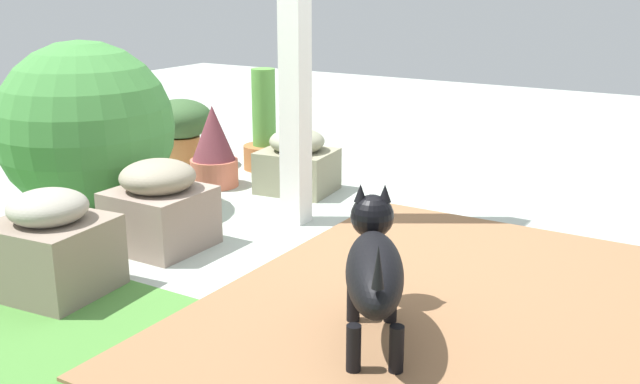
{
  "coord_description": "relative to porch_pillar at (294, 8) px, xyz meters",
  "views": [
    {
      "loc": [
        -1.84,
        3.2,
        1.32
      ],
      "look_at": [
        -0.03,
        0.25,
        0.32
      ],
      "focal_mm": 41.52,
      "sensor_mm": 36.0,
      "label": 1
    }
  ],
  "objects": [
    {
      "name": "terracotta_pot_spiky",
      "position": [
        0.87,
        -0.34,
        -0.91
      ],
      "size": [
        0.31,
        0.31,
        0.53
      ],
      "color": "#CB6950",
      "rests_on": "ground"
    },
    {
      "name": "dog",
      "position": [
        -1.03,
        1.04,
        -0.86
      ],
      "size": [
        0.51,
        0.73,
        0.53
      ],
      "color": "black",
      "rests_on": "ground"
    },
    {
      "name": "ground_plane",
      "position": [
        -0.34,
        0.1,
        -1.17
      ],
      "size": [
        12.0,
        12.0,
        0.0
      ],
      "primitive_type": "plane",
      "color": "#A4AEA3"
    },
    {
      "name": "stone_planter_nearest",
      "position": [
        0.33,
        -0.51,
        -0.98
      ],
      "size": [
        0.49,
        0.44,
        0.41
      ],
      "color": "gray",
      "rests_on": "ground"
    },
    {
      "name": "terracotta_pot_tall",
      "position": [
        0.85,
        -0.88,
        -0.91
      ],
      "size": [
        0.3,
        0.3,
        0.71
      ],
      "color": "#A05F33",
      "rests_on": "ground"
    },
    {
      "name": "terracotta_pot_broad",
      "position": [
        1.41,
        -0.63,
        -0.87
      ],
      "size": [
        0.47,
        0.47,
        0.49
      ],
      "color": "#BD733E",
      "rests_on": "ground"
    },
    {
      "name": "porch_pillar",
      "position": [
        0.0,
        0.0,
        0.0
      ],
      "size": [
        0.13,
        0.13,
        2.34
      ],
      "primitive_type": "cube",
      "color": "white",
      "rests_on": "ground"
    },
    {
      "name": "brick_path",
      "position": [
        -1.15,
        0.67,
        -1.16
      ],
      "size": [
        1.8,
        2.4,
        0.02
      ],
      "primitive_type": "cube",
      "color": "#87603F",
      "rests_on": "ground"
    },
    {
      "name": "stone_planter_far",
      "position": [
        0.37,
        1.36,
        -0.96
      ],
      "size": [
        0.5,
        0.47,
        0.46
      ],
      "color": "gray",
      "rests_on": "ground"
    },
    {
      "name": "stone_planter_mid",
      "position": [
        0.36,
        0.7,
        -0.95
      ],
      "size": [
        0.44,
        0.44,
        0.45
      ],
      "color": "gray",
      "rests_on": "ground"
    },
    {
      "name": "round_shrub",
      "position": [
        1.1,
        0.49,
        -0.67
      ],
      "size": [
        0.99,
        0.99,
        0.99
      ],
      "primitive_type": "sphere",
      "color": "#3E7E3A",
      "rests_on": "ground"
    }
  ]
}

